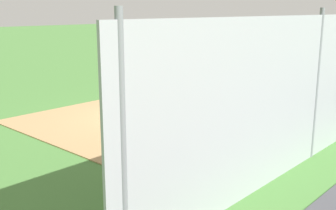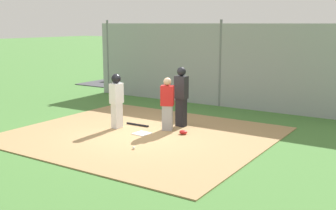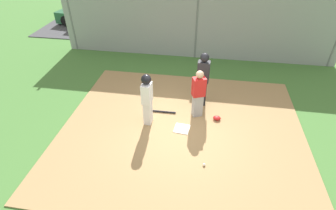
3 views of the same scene
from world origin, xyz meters
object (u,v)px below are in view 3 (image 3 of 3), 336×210
umpire (203,78)px  parked_car_red (313,26)px  runner (147,97)px  baseball_bat (163,112)px  parked_car_white (139,16)px  catcher (198,93)px  parked_car_green (94,14)px  catcher_mask (217,118)px  home_plate (182,129)px  baseball (204,165)px

umpire → parked_car_red: 8.93m
runner → baseball_bat: runner is taller
umpire → parked_car_white: size_ratio=0.43×
catcher → parked_car_green: 10.25m
catcher_mask → home_plate: bearing=30.9°
umpire → parked_car_white: 8.38m
home_plate → baseball: baseball is taller
baseball_bat → home_plate: bearing=-46.5°
umpire → runner: bearing=-47.3°
home_plate → runner: (1.06, -0.16, 0.95)m
umpire → catcher_mask: umpire is taller
runner → parked_car_white: bearing=109.1°
catcher → parked_car_green: size_ratio=0.36×
catcher → parked_car_white: size_ratio=0.37×
catcher_mask → parked_car_white: size_ratio=0.06×
parked_car_white → home_plate: bearing=108.5°
umpire → catcher_mask: bearing=38.7°
parked_car_green → umpire: bearing=141.2°
runner → parked_car_white: 8.96m
umpire → parked_car_red: bearing=146.5°
baseball → parked_car_red: 11.13m
baseball_bat → catcher_mask: bearing=-4.1°
umpire → parked_car_green: 9.83m
runner → parked_car_green: size_ratio=0.38×
umpire → parked_car_red: (-5.39, -7.11, -0.41)m
catcher_mask → baseball: catcher_mask is taller
umpire → baseball: umpire is taller
home_plate → parked_car_red: parked_car_red is taller
home_plate → parked_car_green: 10.63m
home_plate → baseball: (-0.73, 1.34, 0.03)m
catcher → runner: runner is taller
umpire → baseball_bat: size_ratio=2.22×
baseball → parked_car_red: size_ratio=0.02×
catcher → parked_car_red: bearing=122.0°
home_plate → parked_car_white: parked_car_white is taller
baseball_bat → baseball: baseball is taller
catcher → parked_car_red: (-5.49, -7.75, -0.25)m
catcher → baseball_bat: catcher is taller
umpire → parked_car_white: bearing=-147.8°
baseball_bat → parked_car_green: 9.63m
parked_car_white → catcher_mask: bearing=115.9°
catcher → runner: size_ratio=0.95×
parked_car_white → parked_car_red: bearing=175.2°
catcher → catcher_mask: catcher is taller
home_plate → parked_car_green: parked_car_green is taller
catcher → umpire: (-0.09, -0.65, 0.17)m
catcher → parked_car_white: (3.90, -8.01, -0.25)m
catcher → baseball: 2.27m
baseball_bat → parked_car_white: parked_car_white is taller
baseball → parked_car_red: bearing=-117.6°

